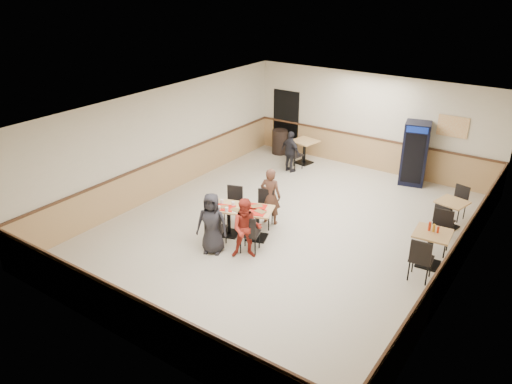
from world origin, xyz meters
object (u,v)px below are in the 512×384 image
Objects in this scene: diner_woman_right at (247,229)px; diner_man_opposite at (270,196)px; side_table_far at (451,210)px; lone_diner at (291,152)px; main_table at (243,217)px; pepsi_cooler at (415,153)px; trash_bin at (280,142)px; diner_woman_left at (212,223)px; side_table_near at (431,244)px; back_table at (304,148)px.

diner_man_opposite is (-0.46, 1.65, 0.03)m from diner_woman_right.
lone_diner is at bearing 169.73° from side_table_far.
diner_woman_right is at bearing -129.95° from side_table_far.
diner_man_opposite reaches higher than main_table.
trash_bin is at bearing 167.24° from pepsi_cooler.
diner_woman_left is 6.77m from trash_bin.
back_table is (-5.27, 3.82, -0.01)m from side_table_near.
side_table_near is at bearing -86.60° from side_table_far.
lone_diner is at bearing 76.98° from diner_woman_right.
lone_diner is at bearing -90.00° from back_table.
back_table is at bearing 173.21° from pepsi_cooler.
side_table_far is at bearing 20.92° from main_table.
diner_man_opposite is 1.11× the size of lone_diner.
trash_bin is at bearing 82.53° from diner_woman_right.
pepsi_cooler is (2.22, 5.48, 0.43)m from main_table.
diner_woman_right is at bearing -63.92° from trash_bin.
diner_man_opposite is 5.16m from trash_bin.
diner_woman_left is 1.09× the size of lone_diner.
pepsi_cooler is at bearing 6.50° from back_table.
side_table_far is (4.08, 4.22, -0.25)m from diner_woman_left.
trash_bin is at bearing -72.82° from diner_man_opposite.
back_table is 1.03× the size of trash_bin.
pepsi_cooler is 4.64m from trash_bin.
diner_woman_left reaches higher than lone_diner.
back_table is at bearing 160.56° from side_table_far.
diner_man_opposite reaches higher than side_table_far.
pepsi_cooler reaches higher than diner_woman_left.
diner_woman_left is 6.13m from back_table.
trash_bin is (-1.17, 0.35, -0.10)m from back_table.
side_table_far is (3.32, 3.96, -0.23)m from diner_woman_right.
side_table_near reaches higher than main_table.
diner_woman_left reaches higher than side_table_far.
side_table_near is (4.20, 2.22, -0.19)m from diner_woman_left.
pepsi_cooler reaches higher than trash_bin.
pepsi_cooler is (1.62, 6.17, 0.23)m from diner_woman_right.
diner_woman_left reaches higher than main_table.
main_table is at bearing 97.68° from diner_woman_right.
diner_man_opposite is (0.30, 1.91, 0.02)m from diner_woman_left.
main_table is at bearing -66.25° from trash_bin.
side_table_near is at bearing -1.49° from main_table.
trash_bin is (-2.54, 4.48, -0.32)m from diner_man_opposite.
diner_woman_right is 6.38m from pepsi_cooler.
back_table is 3.50m from pepsi_cooler.
trash_bin is at bearing 94.91° from main_table.
side_table_far is at bearing -160.90° from diner_man_opposite.
back_table is at bearing 76.61° from diner_woman_left.
diner_woman_left is 5.87m from side_table_far.
diner_woman_right is at bearing -4.62° from diner_woman_left.
diner_woman_left is 4.75m from side_table_near.
side_table_far is at bearing 93.40° from side_table_near.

